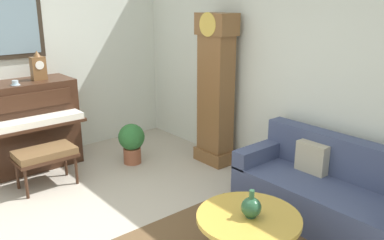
{
  "coord_description": "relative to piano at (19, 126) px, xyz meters",
  "views": [
    {
      "loc": [
        3.05,
        -1.52,
        2.2
      ],
      "look_at": [
        -0.33,
        1.31,
        0.86
      ],
      "focal_mm": 37.75,
      "sensor_mm": 36.0,
      "label": 1
    }
  ],
  "objects": [
    {
      "name": "teacup",
      "position": [
        0.15,
        -0.03,
        0.6
      ],
      "size": [
        0.12,
        0.12,
        0.06
      ],
      "color": "#ADC6D6",
      "rests_on": "piano"
    },
    {
      "name": "potted_plant",
      "position": [
        0.76,
        1.22,
        -0.27
      ],
      "size": [
        0.36,
        0.36,
        0.56
      ],
      "color": "#935138",
      "rests_on": "ground_plane"
    },
    {
      "name": "mantel_clock",
      "position": [
        0.0,
        0.33,
        0.75
      ],
      "size": [
        0.13,
        0.18,
        0.38
      ],
      "color": "brown",
      "rests_on": "piano"
    },
    {
      "name": "wall_left",
      "position": [
        -0.37,
        0.03,
        0.82
      ],
      "size": [
        0.13,
        4.9,
        2.8
      ],
      "color": "silver",
      "rests_on": "ground_plane"
    },
    {
      "name": "wall_back",
      "position": [
        2.23,
        2.43,
        0.81
      ],
      "size": [
        5.3,
        0.13,
        2.8
      ],
      "color": "silver",
      "rests_on": "ground_plane"
    },
    {
      "name": "couch",
      "position": [
        3.36,
        1.95,
        -0.28
      ],
      "size": [
        1.9,
        0.8,
        0.84
      ],
      "color": "#424C70",
      "rests_on": "ground_plane"
    },
    {
      "name": "green_jug",
      "position": [
        3.32,
        0.8,
        -0.05
      ],
      "size": [
        0.17,
        0.17,
        0.24
      ],
      "color": "#234C33",
      "rests_on": "coffee_table"
    },
    {
      "name": "piano",
      "position": [
        0.0,
        0.0,
        0.0
      ],
      "size": [
        0.87,
        1.44,
        1.17
      ],
      "color": "#3D2316",
      "rests_on": "ground_plane"
    },
    {
      "name": "grandfather_clock",
      "position": [
        1.45,
        2.13,
        0.37
      ],
      "size": [
        0.52,
        0.34,
        2.03
      ],
      "color": "brown",
      "rests_on": "ground_plane"
    },
    {
      "name": "piano_bench",
      "position": [
        0.73,
        0.04,
        -0.19
      ],
      "size": [
        0.42,
        0.7,
        0.48
      ],
      "color": "#3D2316",
      "rests_on": "ground_plane"
    },
    {
      "name": "coffee_table",
      "position": [
        3.3,
        0.79,
        -0.17
      ],
      "size": [
        0.88,
        0.88,
        0.46
      ],
      "color": "gold",
      "rests_on": "ground_plane"
    }
  ]
}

